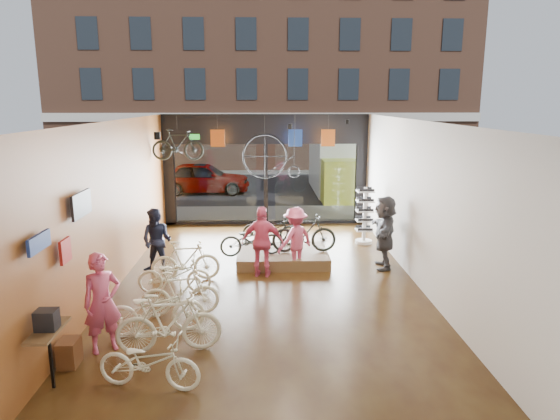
{
  "coord_description": "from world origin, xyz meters",
  "views": [
    {
      "loc": [
        -0.11,
        -11.14,
        4.22
      ],
      "look_at": [
        0.33,
        1.4,
        1.48
      ],
      "focal_mm": 32.0,
      "sensor_mm": 36.0,
      "label": 1
    }
  ],
  "objects_px": {
    "floor_bike_4": "(175,275)",
    "display_platform": "(282,256)",
    "floor_bike_5": "(185,261)",
    "floor_bike_3": "(180,293)",
    "street_car": "(203,178)",
    "penny_farthing": "(274,158)",
    "box_truck": "(342,166)",
    "customer_1": "(157,241)",
    "customer_2": "(263,242)",
    "display_bike_left": "(251,239)",
    "display_bike_mid": "(304,233)",
    "display_bike_right": "(271,229)",
    "customer_5": "(384,232)",
    "floor_bike_0": "(149,362)",
    "floor_bike_1": "(169,323)",
    "sunglasses_rack": "(365,216)",
    "hung_bike": "(178,145)",
    "floor_bike_2": "(155,309)",
    "customer_0": "(102,303)",
    "customer_3": "(295,239)"
  },
  "relations": [
    {
      "from": "street_car",
      "to": "floor_bike_1",
      "type": "relative_size",
      "value": 2.42
    },
    {
      "from": "box_truck",
      "to": "penny_farthing",
      "type": "xyz_separation_m",
      "value": [
        -3.19,
        -6.69,
        1.13
      ]
    },
    {
      "from": "penny_farthing",
      "to": "floor_bike_4",
      "type": "bearing_deg",
      "value": -116.01
    },
    {
      "from": "sunglasses_rack",
      "to": "hung_bike",
      "type": "bearing_deg",
      "value": 173.19
    },
    {
      "from": "floor_bike_4",
      "to": "floor_bike_5",
      "type": "distance_m",
      "value": 0.82
    },
    {
      "from": "display_platform",
      "to": "floor_bike_5",
      "type": "bearing_deg",
      "value": -150.42
    },
    {
      "from": "floor_bike_3",
      "to": "floor_bike_4",
      "type": "distance_m",
      "value": 1.26
    },
    {
      "from": "floor_bike_1",
      "to": "customer_5",
      "type": "relative_size",
      "value": 0.95
    },
    {
      "from": "display_bike_mid",
      "to": "hung_bike",
      "type": "distance_m",
      "value": 4.99
    },
    {
      "from": "hung_bike",
      "to": "floor_bike_5",
      "type": "bearing_deg",
      "value": -167.12
    },
    {
      "from": "display_bike_mid",
      "to": "customer_5",
      "type": "bearing_deg",
      "value": -104.25
    },
    {
      "from": "customer_2",
      "to": "display_bike_left",
      "type": "bearing_deg",
      "value": -61.3
    },
    {
      "from": "street_car",
      "to": "penny_farthing",
      "type": "relative_size",
      "value": 2.5
    },
    {
      "from": "customer_2",
      "to": "display_bike_right",
      "type": "bearing_deg",
      "value": -89.26
    },
    {
      "from": "floor_bike_4",
      "to": "floor_bike_5",
      "type": "height_order",
      "value": "floor_bike_5"
    },
    {
      "from": "customer_0",
      "to": "customer_1",
      "type": "height_order",
      "value": "customer_0"
    },
    {
      "from": "display_bike_right",
      "to": "penny_farthing",
      "type": "xyz_separation_m",
      "value": [
        0.15,
        1.95,
        1.78
      ]
    },
    {
      "from": "street_car",
      "to": "customer_3",
      "type": "distance_m",
      "value": 11.57
    },
    {
      "from": "display_bike_right",
      "to": "customer_5",
      "type": "relative_size",
      "value": 0.85
    },
    {
      "from": "sunglasses_rack",
      "to": "floor_bike_5",
      "type": "bearing_deg",
      "value": -146.63
    },
    {
      "from": "floor_bike_4",
      "to": "display_platform",
      "type": "height_order",
      "value": "floor_bike_4"
    },
    {
      "from": "display_platform",
      "to": "customer_1",
      "type": "bearing_deg",
      "value": -167.09
    },
    {
      "from": "penny_farthing",
      "to": "box_truck",
      "type": "bearing_deg",
      "value": 64.5
    },
    {
      "from": "floor_bike_5",
      "to": "floor_bike_3",
      "type": "bearing_deg",
      "value": 179.65
    },
    {
      "from": "customer_3",
      "to": "customer_5",
      "type": "distance_m",
      "value": 2.3
    },
    {
      "from": "floor_bike_5",
      "to": "penny_farthing",
      "type": "height_order",
      "value": "penny_farthing"
    },
    {
      "from": "display_bike_mid",
      "to": "customer_5",
      "type": "distance_m",
      "value": 2.08
    },
    {
      "from": "floor_bike_3",
      "to": "floor_bike_5",
      "type": "distance_m",
      "value": 2.04
    },
    {
      "from": "display_bike_mid",
      "to": "display_bike_right",
      "type": "distance_m",
      "value": 1.2
    },
    {
      "from": "floor_bike_2",
      "to": "display_platform",
      "type": "relative_size",
      "value": 0.76
    },
    {
      "from": "floor_bike_3",
      "to": "street_car",
      "type": "bearing_deg",
      "value": -3.96
    },
    {
      "from": "floor_bike_0",
      "to": "customer_2",
      "type": "bearing_deg",
      "value": -8.32
    },
    {
      "from": "street_car",
      "to": "penny_farthing",
      "type": "bearing_deg",
      "value": -157.76
    },
    {
      "from": "floor_bike_3",
      "to": "display_platform",
      "type": "xyz_separation_m",
      "value": [
        2.19,
        3.38,
        -0.32
      ]
    },
    {
      "from": "customer_1",
      "to": "sunglasses_rack",
      "type": "height_order",
      "value": "sunglasses_rack"
    },
    {
      "from": "floor_bike_4",
      "to": "customer_0",
      "type": "bearing_deg",
      "value": 162.78
    },
    {
      "from": "floor_bike_2",
      "to": "floor_bike_5",
      "type": "bearing_deg",
      "value": -14.47
    },
    {
      "from": "display_bike_right",
      "to": "customer_0",
      "type": "xyz_separation_m",
      "value": [
        -2.95,
        -5.46,
        0.15
      ]
    },
    {
      "from": "penny_farthing",
      "to": "display_bike_mid",
      "type": "bearing_deg",
      "value": -75.29
    },
    {
      "from": "floor_bike_1",
      "to": "display_platform",
      "type": "relative_size",
      "value": 0.74
    },
    {
      "from": "box_truck",
      "to": "display_bike_left",
      "type": "xyz_separation_m",
      "value": [
        -3.85,
        -9.7,
        -0.64
      ]
    },
    {
      "from": "customer_5",
      "to": "floor_bike_0",
      "type": "bearing_deg",
      "value": -33.34
    },
    {
      "from": "floor_bike_3",
      "to": "customer_5",
      "type": "distance_m",
      "value": 5.56
    },
    {
      "from": "street_car",
      "to": "customer_1",
      "type": "height_order",
      "value": "customer_1"
    },
    {
      "from": "floor_bike_4",
      "to": "customer_3",
      "type": "height_order",
      "value": "customer_3"
    },
    {
      "from": "display_bike_mid",
      "to": "customer_1",
      "type": "relative_size",
      "value": 1.04
    },
    {
      "from": "hung_bike",
      "to": "box_truck",
      "type": "bearing_deg",
      "value": -39.61
    },
    {
      "from": "customer_0",
      "to": "penny_farthing",
      "type": "distance_m",
      "value": 8.2
    },
    {
      "from": "floor_bike_4",
      "to": "penny_farthing",
      "type": "distance_m",
      "value": 5.73
    },
    {
      "from": "box_truck",
      "to": "floor_bike_5",
      "type": "xyz_separation_m",
      "value": [
        -5.41,
        -10.68,
        -0.88
      ]
    }
  ]
}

